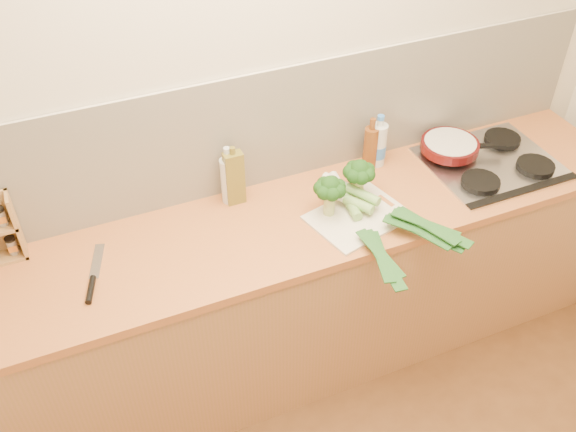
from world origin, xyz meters
The scene contains 15 objects.
room_shell centered at (0.00, 1.49, 1.17)m, with size 3.50×3.50×3.50m.
counter centered at (0.00, 1.20, 0.45)m, with size 3.20×0.62×0.90m.
gas_hob centered at (1.02, 1.20, 0.91)m, with size 0.58×0.50×0.04m.
chopping_board centered at (0.28, 1.10, 0.91)m, with size 0.39×0.29×0.01m, color beige.
broccoli_left centered at (0.17, 1.17, 1.04)m, with size 0.13×0.14×0.19m.
broccoli_right centered at (0.33, 1.21, 1.04)m, with size 0.14×0.14×0.19m.
leek_front centered at (0.26, 1.09, 0.93)m, with size 0.14×0.73×0.04m.
leek_mid centered at (0.33, 1.05, 0.95)m, with size 0.37×0.57×0.04m.
leek_back centered at (0.36, 1.09, 0.97)m, with size 0.36×0.64×0.04m.
chefs_knife centered at (-0.81, 1.16, 0.91)m, with size 0.13×0.31×0.02m.
skillet centered at (0.87, 1.33, 0.96)m, with size 0.38×0.27×0.05m.
oil_tin centered at (-0.16, 1.41, 1.03)m, with size 0.08×0.05×0.28m.
glass_bottle centered at (-0.17, 1.42, 1.01)m, with size 0.07×0.07×0.27m.
amber_bottle centered at (0.49, 1.40, 1.01)m, with size 0.06×0.06×0.26m.
water_bottle centered at (0.53, 1.42, 1.00)m, with size 0.08×0.08×0.24m.
Camera 1 is at (-0.79, -0.64, 2.65)m, focal length 40.00 mm.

